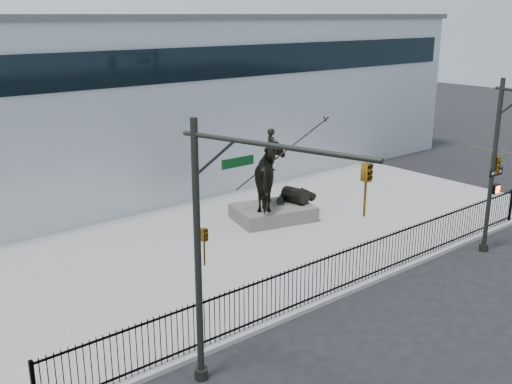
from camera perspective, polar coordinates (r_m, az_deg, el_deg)
ground at (r=20.80m, az=11.43°, el=-10.34°), size 120.00×120.00×0.00m
plaza at (r=25.29m, az=-0.95°, el=-4.81°), size 30.00×12.00×0.15m
building at (r=34.98m, az=-14.60°, el=8.18°), size 44.00×14.00×9.00m
picket_fence at (r=21.13m, az=8.94°, el=-7.05°), size 22.10×0.10×1.50m
statue_plinth at (r=27.72m, az=1.65°, el=-1.97°), size 4.02×3.24×0.66m
equestrian_statue at (r=27.25m, az=1.80°, el=1.46°), size 4.37×3.30×3.82m
traffic_signal_left at (r=14.38m, az=-2.94°, el=-4.96°), size 1.52×4.84×7.00m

